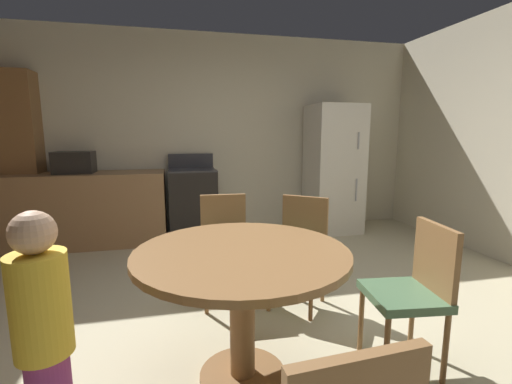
{
  "coord_description": "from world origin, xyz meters",
  "views": [
    {
      "loc": [
        -0.62,
        -2.14,
        1.38
      ],
      "look_at": [
        0.11,
        1.06,
        0.83
      ],
      "focal_mm": 24.73,
      "sensor_mm": 36.0,
      "label": 1
    }
  ],
  "objects_px": {
    "microwave": "(74,162)",
    "chair_northeast": "(300,244)",
    "refrigerator": "(333,169)",
    "dining_table": "(242,278)",
    "oven_range": "(193,203)",
    "person_child": "(44,335)",
    "chair_north": "(225,241)",
    "chair_east": "(415,287)"
  },
  "relations": [
    {
      "from": "oven_range",
      "to": "microwave",
      "type": "xyz_separation_m",
      "value": [
        -1.39,
        -0.0,
        0.56
      ]
    },
    {
      "from": "chair_northeast",
      "to": "chair_north",
      "type": "height_order",
      "value": "same"
    },
    {
      "from": "dining_table",
      "to": "chair_northeast",
      "type": "bearing_deg",
      "value": 51.67
    },
    {
      "from": "refrigerator",
      "to": "dining_table",
      "type": "xyz_separation_m",
      "value": [
        -1.83,
        -2.77,
        -0.28
      ]
    },
    {
      "from": "microwave",
      "to": "chair_northeast",
      "type": "bearing_deg",
      "value": -43.62
    },
    {
      "from": "dining_table",
      "to": "chair_east",
      "type": "xyz_separation_m",
      "value": [
        0.99,
        -0.12,
        -0.1
      ]
    },
    {
      "from": "microwave",
      "to": "chair_north",
      "type": "bearing_deg",
      "value": -49.44
    },
    {
      "from": "chair_east",
      "to": "dining_table",
      "type": "bearing_deg",
      "value": 0.0
    },
    {
      "from": "microwave",
      "to": "chair_northeast",
      "type": "xyz_separation_m",
      "value": [
        2.13,
        -2.03,
        -0.53
      ]
    },
    {
      "from": "refrigerator",
      "to": "microwave",
      "type": "distance_m",
      "value": 3.35
    },
    {
      "from": "chair_north",
      "to": "person_child",
      "type": "distance_m",
      "value": 1.61
    },
    {
      "from": "oven_range",
      "to": "chair_east",
      "type": "bearing_deg",
      "value": -69.19
    },
    {
      "from": "microwave",
      "to": "chair_north",
      "type": "distance_m",
      "value": 2.45
    },
    {
      "from": "microwave",
      "to": "person_child",
      "type": "relative_size",
      "value": 0.4
    },
    {
      "from": "microwave",
      "to": "chair_northeast",
      "type": "relative_size",
      "value": 0.51
    },
    {
      "from": "refrigerator",
      "to": "chair_east",
      "type": "bearing_deg",
      "value": -106.13
    },
    {
      "from": "refrigerator",
      "to": "person_child",
      "type": "relative_size",
      "value": 1.61
    },
    {
      "from": "chair_north",
      "to": "oven_range",
      "type": "bearing_deg",
      "value": -172.24
    },
    {
      "from": "microwave",
      "to": "person_child",
      "type": "xyz_separation_m",
      "value": [
        0.64,
        -3.15,
        -0.45
      ]
    },
    {
      "from": "microwave",
      "to": "chair_east",
      "type": "distance_m",
      "value": 3.9
    },
    {
      "from": "chair_northeast",
      "to": "oven_range",
      "type": "bearing_deg",
      "value": -121.58
    },
    {
      "from": "person_child",
      "to": "chair_northeast",
      "type": "bearing_deg",
      "value": 16.11
    },
    {
      "from": "person_child",
      "to": "refrigerator",
      "type": "bearing_deg",
      "value": 28.3
    },
    {
      "from": "microwave",
      "to": "chair_north",
      "type": "height_order",
      "value": "microwave"
    },
    {
      "from": "dining_table",
      "to": "chair_east",
      "type": "relative_size",
      "value": 1.34
    },
    {
      "from": "dining_table",
      "to": "chair_northeast",
      "type": "relative_size",
      "value": 1.34
    },
    {
      "from": "microwave",
      "to": "dining_table",
      "type": "distance_m",
      "value": 3.23
    },
    {
      "from": "dining_table",
      "to": "refrigerator",
      "type": "bearing_deg",
      "value": 56.54
    },
    {
      "from": "oven_range",
      "to": "microwave",
      "type": "height_order",
      "value": "microwave"
    },
    {
      "from": "chair_northeast",
      "to": "dining_table",
      "type": "bearing_deg",
      "value": 0.0
    },
    {
      "from": "oven_range",
      "to": "chair_northeast",
      "type": "height_order",
      "value": "oven_range"
    },
    {
      "from": "oven_range",
      "to": "person_child",
      "type": "xyz_separation_m",
      "value": [
        -0.75,
        -3.15,
        0.11
      ]
    },
    {
      "from": "chair_north",
      "to": "person_child",
      "type": "height_order",
      "value": "person_child"
    },
    {
      "from": "dining_table",
      "to": "person_child",
      "type": "relative_size",
      "value": 1.07
    },
    {
      "from": "chair_northeast",
      "to": "chair_east",
      "type": "height_order",
      "value": "same"
    },
    {
      "from": "oven_range",
      "to": "person_child",
      "type": "height_order",
      "value": "oven_range"
    },
    {
      "from": "oven_range",
      "to": "dining_table",
      "type": "relative_size",
      "value": 0.95
    },
    {
      "from": "chair_east",
      "to": "chair_north",
      "type": "relative_size",
      "value": 1.0
    },
    {
      "from": "refrigerator",
      "to": "dining_table",
      "type": "height_order",
      "value": "refrigerator"
    },
    {
      "from": "dining_table",
      "to": "chair_northeast",
      "type": "xyz_separation_m",
      "value": [
        0.62,
        0.79,
        -0.1
      ]
    },
    {
      "from": "chair_north",
      "to": "person_child",
      "type": "bearing_deg",
      "value": -32.08
    },
    {
      "from": "chair_northeast",
      "to": "microwave",
      "type": "bearing_deg",
      "value": -95.29
    }
  ]
}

